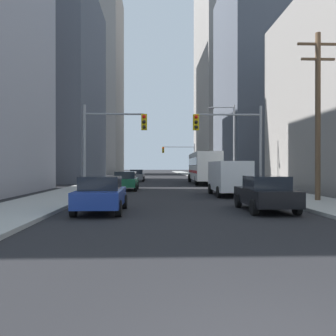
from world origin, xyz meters
TOP-DOWN VIEW (x-y plane):
  - sidewalk_left at (-7.06, 50.00)m, footprint 3.56×160.00m
  - sidewalk_right at (7.06, 50.00)m, footprint 3.56×160.00m
  - city_bus at (4.21, 36.31)m, footprint 2.81×11.56m
  - cargo_van_white at (3.65, 20.16)m, footprint 2.16×5.23m
  - sedan_blue at (-3.49, 11.73)m, footprint 1.95×4.22m
  - sedan_black at (3.53, 11.92)m, footprint 1.95×4.21m
  - sedan_green at (-3.57, 25.65)m, footprint 1.95×4.23m
  - sedan_grey at (-3.54, 43.17)m, footprint 1.95×4.23m
  - traffic_signal_near_left at (-4.07, 20.48)m, footprint 4.22×0.44m
  - traffic_signal_near_right at (3.86, 20.48)m, footprint 4.65×0.44m
  - traffic_signal_far_right at (3.30, 60.70)m, footprint 5.86×0.44m
  - utility_pole_right at (7.41, 15.36)m, footprint 2.20×0.28m
  - street_lamp_right at (5.58, 29.04)m, footprint 2.48×0.32m
  - building_left_mid_office at (-20.74, 45.36)m, footprint 23.25×20.02m
  - building_left_far_tower at (-17.38, 87.94)m, footprint 15.04×21.91m
  - building_right_mid_block at (19.99, 51.11)m, footprint 21.53×18.76m
  - building_right_far_highrise at (17.65, 86.62)m, footprint 14.90×29.20m

SIDE VIEW (x-z plane):
  - sidewalk_left at x=-7.06m, z-range 0.00..0.15m
  - sidewalk_right at x=7.06m, z-range 0.00..0.15m
  - sedan_blue at x=-3.49m, z-range 0.01..1.53m
  - sedan_black at x=3.53m, z-range 0.01..1.53m
  - sedan_green at x=-3.57m, z-range 0.01..1.53m
  - sedan_grey at x=-3.54m, z-range 0.01..1.53m
  - cargo_van_white at x=3.65m, z-range 0.16..2.42m
  - city_bus at x=4.21m, z-range 0.23..3.63m
  - traffic_signal_near_left at x=-4.07m, z-range 1.06..7.06m
  - traffic_signal_near_right at x=3.86m, z-range 1.08..7.08m
  - traffic_signal_far_right at x=3.30m, z-range 1.14..7.14m
  - street_lamp_right at x=5.58m, z-range 0.80..8.30m
  - utility_pole_right at x=7.41m, z-range 0.27..9.30m
  - building_left_mid_office at x=-20.74m, z-range 0.00..25.34m
  - building_right_mid_block at x=19.99m, z-range 0.00..29.88m
  - building_left_far_tower at x=-17.38m, z-range 0.00..46.53m
  - building_right_far_highrise at x=17.65m, z-range 0.00..72.31m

